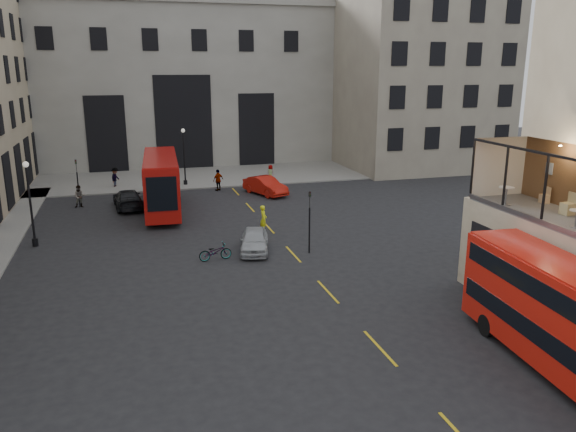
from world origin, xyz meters
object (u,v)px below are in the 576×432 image
object	(u,v)px
traffic_light_far	(77,177)
cafe_chair_c	(568,208)
street_lamp_a	(31,209)
pedestrian_c	(218,180)
street_lamp_b	(184,160)
cyclist	(263,219)
pedestrian_a	(80,196)
bicycle	(215,252)
bus_far	(161,181)
cafe_chair_d	(545,198)
cafe_table_far	(506,193)
car_c	(128,199)
pedestrian_d	(271,173)
traffic_light_near	(310,214)
car_b	(265,186)
pedestrian_b	(115,178)
car_a	(254,240)
bus_near	(567,316)

from	to	relation	value
traffic_light_far	cafe_chair_c	size ratio (longest dim) A/B	3.92
street_lamp_a	pedestrian_c	xyz separation A→B (m)	(13.61, 12.90, -1.43)
street_lamp_b	pedestrian_c	xyz separation A→B (m)	(2.61, -3.10, -1.43)
cyclist	pedestrian_a	world-z (taller)	cyclist
pedestrian_a	bicycle	bearing A→B (deg)	-62.61
bus_far	cafe_chair_d	world-z (taller)	cafe_chair_d
street_lamp_b	cafe_chair_d	distance (m)	33.98
street_lamp_a	cafe_table_far	bearing A→B (deg)	-33.23
traffic_light_far	street_lamp_b	world-z (taller)	street_lamp_b
car_c	bicycle	xyz separation A→B (m)	(4.66, -14.23, -0.23)
cafe_table_far	pedestrian_d	bearing A→B (deg)	96.34
pedestrian_d	cafe_table_far	distance (m)	31.23
street_lamp_a	pedestrian_a	world-z (taller)	street_lamp_a
car_c	cyclist	world-z (taller)	cyclist
cyclist	traffic_light_far	bearing A→B (deg)	64.79
traffic_light_near	pedestrian_a	size ratio (longest dim) A/B	2.13
car_b	pedestrian_b	world-z (taller)	pedestrian_b
pedestrian_d	cafe_chair_d	distance (m)	31.65
street_lamp_a	cafe_chair_d	xyz separation A→B (m)	(24.66, -15.02, 2.44)
car_b	pedestrian_d	distance (m)	6.02
traffic_light_far	car_b	bearing A→B (deg)	0.73
traffic_light_far	car_a	bearing A→B (deg)	-53.61
car_c	car_a	bearing A→B (deg)	113.35
car_c	pedestrian_b	xyz separation A→B (m)	(-1.00, 8.29, 0.21)
bicycle	cafe_chair_d	world-z (taller)	cafe_chair_d
bus_near	cafe_chair_c	bearing A→B (deg)	50.80
pedestrian_a	cafe_chair_c	size ratio (longest dim) A/B	1.84
cafe_table_far	car_c	bearing A→B (deg)	125.96
bus_far	street_lamp_a	bearing A→B (deg)	-140.96
cyclist	pedestrian_c	xyz separation A→B (m)	(-0.75, 14.05, 0.02)
traffic_light_near	street_lamp_a	xyz separation A→B (m)	(-16.00, 6.00, -0.03)
cafe_table_far	cafe_chair_c	distance (m)	2.71
cyclist	cafe_table_far	xyz separation A→B (m)	(8.28, -13.69, 4.22)
traffic_light_near	pedestrian_b	xyz separation A→B (m)	(-11.28, 22.79, -1.49)
cafe_table_far	cafe_chair_c	size ratio (longest dim) A/B	0.88
pedestrian_b	cafe_table_far	bearing A→B (deg)	-125.62
street_lamp_b	cafe_chair_c	xyz separation A→B (m)	(13.12, -33.09, 2.50)
pedestrian_a	cafe_chair_c	xyz separation A→B (m)	(22.07, -26.86, 4.00)
pedestrian_c	cafe_table_far	bearing A→B (deg)	76.96
car_b	car_c	distance (m)	11.71
street_lamp_b	car_a	xyz separation A→B (m)	(1.91, -20.80, -1.70)
pedestrian_c	pedestrian_d	size ratio (longest dim) A/B	1.22
pedestrian_b	pedestrian_d	distance (m)	14.54
traffic_light_near	cafe_chair_d	bearing A→B (deg)	-46.17
traffic_light_near	car_c	world-z (taller)	traffic_light_near
street_lamp_b	car_c	world-z (taller)	street_lamp_b
traffic_light_far	pedestrian_c	xyz separation A→B (m)	(11.61, 2.90, -1.46)
car_c	cafe_chair_d	size ratio (longest dim) A/B	6.63
street_lamp_b	cafe_chair_d	bearing A→B (deg)	-66.23
bicycle	cafe_chair_d	xyz separation A→B (m)	(14.28, -9.29, 4.33)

